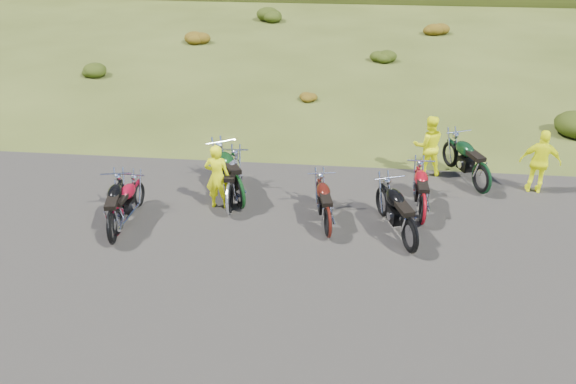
# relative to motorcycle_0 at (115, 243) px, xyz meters

# --- Properties ---
(ground) EXTENTS (300.00, 300.00, 0.00)m
(ground) POSITION_rel_motorcycle_0_xyz_m (3.84, 0.17, 0.00)
(ground) COLOR #374216
(ground) RESTS_ON ground
(gravel_pad) EXTENTS (20.00, 12.00, 0.04)m
(gravel_pad) POSITION_rel_motorcycle_0_xyz_m (3.84, -1.83, 0.00)
(gravel_pad) COLOR black
(gravel_pad) RESTS_ON ground
(shrub_1) EXTENTS (1.03, 1.03, 0.61)m
(shrub_1) POSITION_rel_motorcycle_0_xyz_m (-5.26, 11.47, 0.31)
(shrub_1) COLOR #23340D
(shrub_1) RESTS_ON ground
(shrub_2) EXTENTS (1.30, 1.30, 0.77)m
(shrub_2) POSITION_rel_motorcycle_0_xyz_m (-2.36, 16.77, 0.38)
(shrub_2) COLOR brown
(shrub_2) RESTS_ON ground
(shrub_3) EXTENTS (1.56, 1.56, 0.92)m
(shrub_3) POSITION_rel_motorcycle_0_xyz_m (0.54, 22.07, 0.46)
(shrub_3) COLOR #23340D
(shrub_3) RESTS_ON ground
(shrub_4) EXTENTS (0.77, 0.77, 0.45)m
(shrub_4) POSITION_rel_motorcycle_0_xyz_m (3.44, 9.37, 0.23)
(shrub_4) COLOR brown
(shrub_4) RESTS_ON ground
(shrub_5) EXTENTS (1.03, 1.03, 0.61)m
(shrub_5) POSITION_rel_motorcycle_0_xyz_m (6.34, 14.67, 0.31)
(shrub_5) COLOR #23340D
(shrub_5) RESTS_ON ground
(shrub_6) EXTENTS (1.30, 1.30, 0.77)m
(shrub_6) POSITION_rel_motorcycle_0_xyz_m (9.24, 19.97, 0.38)
(shrub_6) COLOR brown
(shrub_6) RESTS_ON ground
(motorcycle_0) EXTENTS (1.11, 2.19, 1.09)m
(motorcycle_0) POSITION_rel_motorcycle_0_xyz_m (0.00, 0.00, 0.00)
(motorcycle_0) COLOR black
(motorcycle_0) RESTS_ON ground
(motorcycle_1) EXTENTS (0.71, 1.90, 0.98)m
(motorcycle_1) POSITION_rel_motorcycle_0_xyz_m (-0.02, 0.30, 0.00)
(motorcycle_1) COLOR maroon
(motorcycle_1) RESTS_ON ground
(motorcycle_2) EXTENTS (1.80, 2.40, 1.21)m
(motorcycle_2) POSITION_rel_motorcycle_0_xyz_m (2.41, 1.73, 0.00)
(motorcycle_2) COLOR #0E3312
(motorcycle_2) RESTS_ON ground
(motorcycle_3) EXTENTS (0.84, 2.16, 1.11)m
(motorcycle_3) POSITION_rel_motorcycle_0_xyz_m (2.23, 1.45, 0.00)
(motorcycle_3) COLOR silver
(motorcycle_3) RESTS_ON ground
(motorcycle_4) EXTENTS (1.01, 2.04, 1.02)m
(motorcycle_4) POSITION_rel_motorcycle_0_xyz_m (4.54, 0.70, 0.00)
(motorcycle_4) COLOR #43110B
(motorcycle_4) RESTS_ON ground
(motorcycle_5) EXTENTS (1.41, 2.31, 1.15)m
(motorcycle_5) POSITION_rel_motorcycle_0_xyz_m (6.23, 0.31, 0.00)
(motorcycle_5) COLOR black
(motorcycle_5) RESTS_ON ground
(motorcycle_6) EXTENTS (0.69, 2.02, 1.05)m
(motorcycle_6) POSITION_rel_motorcycle_0_xyz_m (6.62, 1.46, 0.00)
(motorcycle_6) COLOR maroon
(motorcycle_6) RESTS_ON ground
(motorcycle_7) EXTENTS (1.51, 2.34, 1.17)m
(motorcycle_7) POSITION_rel_motorcycle_0_xyz_m (8.21, 3.05, 0.00)
(motorcycle_7) COLOR black
(motorcycle_7) RESTS_ON ground
(person_middle) EXTENTS (0.59, 0.39, 1.59)m
(person_middle) POSITION_rel_motorcycle_0_xyz_m (1.93, 1.72, 0.79)
(person_middle) COLOR #EEF60C
(person_middle) RESTS_ON ground
(person_right_a) EXTENTS (0.85, 0.70, 1.61)m
(person_right_a) POSITION_rel_motorcycle_0_xyz_m (6.97, 3.97, 0.81)
(person_right_a) COLOR #EEF60C
(person_right_a) RESTS_ON ground
(person_right_b) EXTENTS (1.00, 0.55, 1.62)m
(person_right_b) POSITION_rel_motorcycle_0_xyz_m (9.58, 3.26, 0.81)
(person_right_b) COLOR #EEF60C
(person_right_b) RESTS_ON ground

